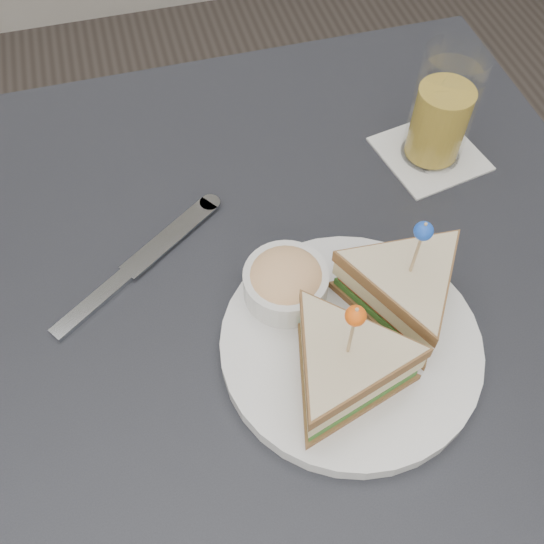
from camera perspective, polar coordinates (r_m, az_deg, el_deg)
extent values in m
plane|color=#3F3833|center=(1.29, -0.33, -20.91)|extent=(3.50, 3.50, 0.00)
cube|color=black|center=(0.60, -0.66, -4.45)|extent=(0.80, 0.80, 0.03)
cylinder|color=black|center=(1.14, -22.65, -2.88)|extent=(0.04, 0.04, 0.72)
cylinder|color=black|center=(1.18, 11.59, 4.71)|extent=(0.04, 0.04, 0.72)
cylinder|color=silver|center=(0.57, 7.33, -6.94)|extent=(0.29, 0.29, 0.01)
cylinder|color=silver|center=(0.56, 7.44, -6.50)|extent=(0.29, 0.29, 0.00)
cylinder|color=tan|center=(0.46, 7.47, -5.87)|extent=(0.00, 0.00, 0.08)
sphere|color=#E5540E|center=(0.44, 7.87, -4.10)|extent=(0.02, 0.02, 0.02)
cylinder|color=tan|center=(0.52, 13.44, 1.82)|extent=(0.00, 0.00, 0.08)
sphere|color=#1845B5|center=(0.49, 14.08, 3.76)|extent=(0.02, 0.02, 0.02)
cylinder|color=silver|center=(0.57, 1.29, -1.24)|extent=(0.10, 0.10, 0.04)
ellipsoid|color=#E0B772|center=(0.56, 1.31, -0.54)|extent=(0.09, 0.09, 0.03)
cube|color=#B3B8BE|center=(0.62, -16.27, -2.66)|extent=(0.09, 0.07, 0.01)
cube|color=#B3B8BE|center=(0.65, -9.58, 3.28)|extent=(0.11, 0.09, 0.00)
cylinder|color=#B3B8BE|center=(0.67, -5.86, 6.50)|extent=(0.03, 0.03, 0.00)
cube|color=silver|center=(0.75, 14.62, 10.72)|extent=(0.13, 0.13, 0.00)
cylinder|color=#B29232|center=(0.71, 15.44, 13.42)|extent=(0.07, 0.07, 0.09)
cylinder|color=white|center=(0.70, 15.83, 14.70)|extent=(0.08, 0.08, 0.14)
cube|color=white|center=(0.70, 16.45, 16.34)|extent=(0.02, 0.02, 0.02)
cube|color=white|center=(0.68, 15.63, 15.11)|extent=(0.02, 0.02, 0.02)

